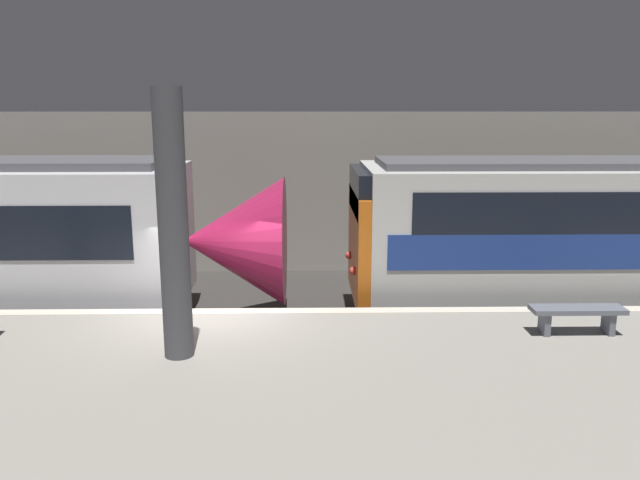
{
  "coord_description": "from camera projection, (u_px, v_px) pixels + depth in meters",
  "views": [
    {
      "loc": [
        1.77,
        -10.93,
        4.71
      ],
      "look_at": [
        1.98,
        0.86,
        2.19
      ],
      "focal_mm": 35.0,
      "sensor_mm": 36.0,
      "label": 1
    }
  ],
  "objects": [
    {
      "name": "support_pillar_near",
      "position": [
        173.0,
        227.0,
        8.88
      ],
      "size": [
        0.43,
        0.43,
        3.9
      ],
      "color": "#47474C",
      "rests_on": "platform"
    },
    {
      "name": "platform_bench",
      "position": [
        577.0,
        314.0,
        10.11
      ],
      "size": [
        1.5,
        0.4,
        0.45
      ],
      "color": "slate",
      "rests_on": "platform"
    },
    {
      "name": "platform",
      "position": [
        186.0,
        406.0,
        8.86
      ],
      "size": [
        40.0,
        5.45,
        1.1
      ],
      "color": "gray",
      "rests_on": "ground"
    },
    {
      "name": "ground_plane",
      "position": [
        215.0,
        365.0,
        11.64
      ],
      "size": [
        120.0,
        120.0,
        0.0
      ],
      "primitive_type": "plane",
      "color": "#33302D"
    },
    {
      "name": "station_rear_barrier",
      "position": [
        247.0,
        193.0,
        17.88
      ],
      "size": [
        50.0,
        0.15,
        4.58
      ],
      "color": "#9E998E",
      "rests_on": "ground"
    }
  ]
}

